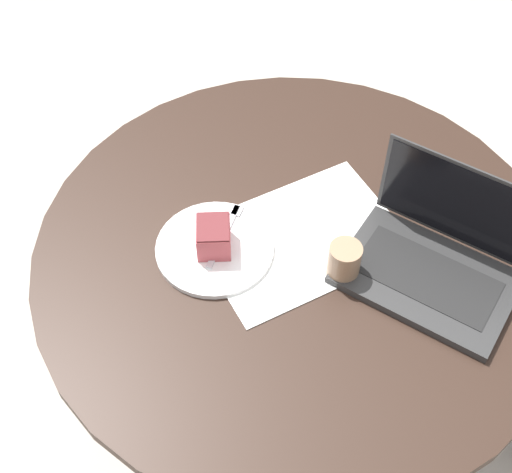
% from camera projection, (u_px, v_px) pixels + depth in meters
% --- Properties ---
extents(ground_plane, '(12.00, 12.00, 0.00)m').
position_uv_depth(ground_plane, '(285.00, 408.00, 2.06)').
color(ground_plane, '#B7AD9E').
extents(dining_table, '(1.08, 1.08, 0.76)m').
position_uv_depth(dining_table, '(294.00, 294.00, 1.59)').
color(dining_table, black).
rests_on(dining_table, ground_plane).
extents(paper_document, '(0.48, 0.43, 0.00)m').
position_uv_depth(paper_document, '(301.00, 238.00, 1.47)').
color(paper_document, white).
rests_on(paper_document, dining_table).
extents(plate, '(0.24, 0.24, 0.01)m').
position_uv_depth(plate, '(215.00, 248.00, 1.45)').
color(plate, white).
rests_on(plate, dining_table).
extents(cake_slice, '(0.07, 0.08, 0.07)m').
position_uv_depth(cake_slice, '(214.00, 237.00, 1.42)').
color(cake_slice, '#B74C51').
rests_on(cake_slice, plate).
extents(fork, '(0.08, 0.17, 0.00)m').
position_uv_depth(fork, '(227.00, 229.00, 1.47)').
color(fork, silver).
rests_on(fork, plate).
extents(coffee_glass, '(0.06, 0.06, 0.09)m').
position_uv_depth(coffee_glass, '(344.00, 262.00, 1.38)').
color(coffee_glass, '#997556').
rests_on(coffee_glass, dining_table).
extents(laptop, '(0.40, 0.38, 0.22)m').
position_uv_depth(laptop, '(435.00, 259.00, 1.39)').
color(laptop, '#2D2D2D').
rests_on(laptop, dining_table).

